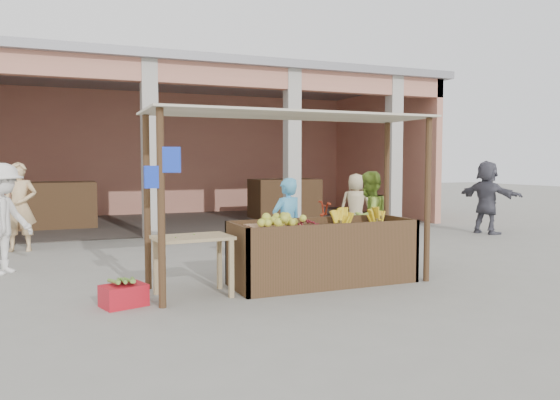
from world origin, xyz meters
name	(u,v)px	position (x,y,z in m)	size (l,w,h in m)	color
ground	(291,286)	(0.00, 0.00, 0.00)	(60.00, 60.00, 0.00)	gray
market_building	(168,128)	(0.05, 8.93, 2.70)	(14.40, 6.40, 4.20)	tan
fruit_stall	(323,255)	(0.50, 0.00, 0.40)	(2.60, 0.95, 0.80)	#4E311F
stall_awning	(288,144)	(-0.01, 0.06, 1.98)	(4.09, 1.35, 2.39)	#4E311F
banana_heap	(358,219)	(1.06, -0.03, 0.89)	(1.02, 0.56, 0.19)	yellow
melon_tray	(276,223)	(-0.22, 0.01, 0.89)	(0.73, 0.64, 0.20)	#A47654
berry_heap	(306,223)	(0.23, 0.00, 0.88)	(0.49, 0.40, 0.15)	maroon
side_table	(193,247)	(-1.38, -0.03, 0.64)	(1.00, 0.71, 0.78)	tan
papaya_pile	(192,229)	(-1.38, -0.03, 0.87)	(0.67, 0.38, 0.19)	#539430
red_crate	(124,296)	(-2.27, -0.21, 0.13)	(0.50, 0.36, 0.26)	red
plantain_bundle	(123,282)	(-2.27, -0.21, 0.30)	(0.38, 0.26, 0.08)	olive
produce_sacks	(309,221)	(2.71, 5.11, 0.27)	(0.72, 0.44, 0.54)	maroon
vendor_blue	(287,223)	(0.30, 0.82, 0.79)	(0.59, 0.43, 1.58)	#50AEE0
vendor_green	(369,216)	(1.82, 0.92, 0.83)	(0.79, 0.46, 1.65)	#8FB939
motorcycle	(296,229)	(0.94, 1.90, 0.53)	(2.04, 0.70, 1.06)	#AB2F17
shopper_a	(2,214)	(-3.76, 2.49, 0.92)	(1.18, 0.59, 1.85)	white
shopper_c	(356,202)	(3.31, 3.90, 0.81)	(0.78, 0.51, 1.62)	tan
shopper_d	(487,195)	(6.59, 3.31, 0.93)	(1.71, 0.70, 1.85)	#4D4C59
shopper_e	(20,205)	(-3.64, 4.73, 0.89)	(0.67, 0.50, 1.79)	tan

